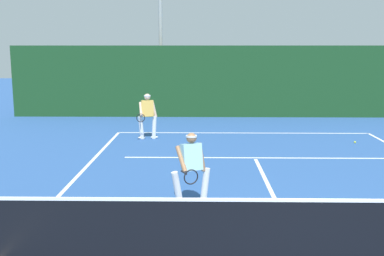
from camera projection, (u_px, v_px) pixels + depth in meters
court_line_baseline_far at (243, 133)px, 17.44m from camera, size 9.32×0.10×0.01m
court_line_service at (255, 158)px, 13.57m from camera, size 7.60×0.10×0.01m
court_line_centre at (272, 194)px, 10.25m from camera, size 0.10×6.40×0.01m
tennis_net at (306, 229)px, 7.02m from camera, size 10.22×0.09×1.07m
player_near at (191, 167)px, 9.32m from camera, size 0.84×0.96×1.52m
player_far at (147, 114)px, 16.23m from camera, size 0.72×0.89×1.59m
tennis_ball at (355, 142)px, 15.63m from camera, size 0.07×0.07×0.07m
back_fence_windscreen at (236, 82)px, 21.09m from camera, size 20.35×0.12×3.23m
light_pole at (160, 9)px, 22.18m from camera, size 0.55×0.44×8.17m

